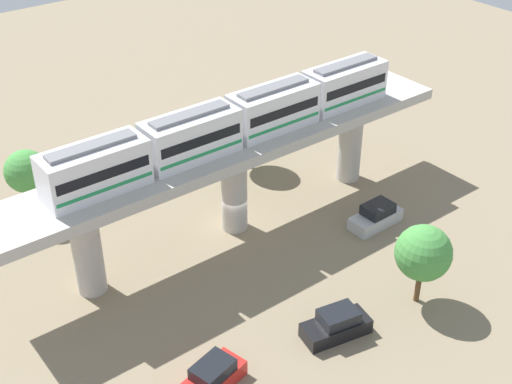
# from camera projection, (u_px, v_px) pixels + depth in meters

# --- Properties ---
(ground_plane) EXTENTS (120.00, 120.00, 0.00)m
(ground_plane) POSITION_uv_depth(u_px,v_px,m) (235.00, 227.00, 52.20)
(ground_plane) COLOR #84755B
(viaduct) EXTENTS (5.20, 35.80, 7.21)m
(viaduct) POSITION_uv_depth(u_px,v_px,m) (234.00, 161.00, 49.16)
(viaduct) COLOR #B7B2AA
(viaduct) RESTS_ON ground
(train) EXTENTS (2.64, 27.45, 3.24)m
(train) POSITION_uv_depth(u_px,v_px,m) (234.00, 122.00, 47.55)
(train) COLOR white
(train) RESTS_ON viaduct
(parked_car_red) EXTENTS (2.73, 4.50, 1.76)m
(parked_car_red) POSITION_uv_depth(u_px,v_px,m) (212.00, 378.00, 38.64)
(parked_car_red) COLOR red
(parked_car_red) RESTS_ON ground
(parked_car_black) EXTENTS (2.61, 4.48, 1.76)m
(parked_car_black) POSITION_uv_depth(u_px,v_px,m) (337.00, 325.00, 42.23)
(parked_car_black) COLOR black
(parked_car_black) RESTS_ON ground
(parked_car_silver) EXTENTS (1.87, 4.23, 1.76)m
(parked_car_silver) POSITION_uv_depth(u_px,v_px,m) (376.00, 216.00, 52.06)
(parked_car_silver) COLOR #B2B5BA
(parked_car_silver) RESTS_ON ground
(tree_near_viaduct) EXTENTS (3.60, 3.60, 5.63)m
(tree_near_viaduct) POSITION_uv_depth(u_px,v_px,m) (423.00, 253.00, 43.23)
(tree_near_viaduct) COLOR brown
(tree_near_viaduct) RESTS_ON ground
(tree_mid_lot) EXTENTS (3.73, 3.73, 5.80)m
(tree_mid_lot) POSITION_uv_depth(u_px,v_px,m) (248.00, 126.00, 57.67)
(tree_mid_lot) COLOR brown
(tree_mid_lot) RESTS_ON ground
(tree_far_corner) EXTENTS (3.24, 3.24, 5.61)m
(tree_far_corner) POSITION_uv_depth(u_px,v_px,m) (26.00, 172.00, 51.29)
(tree_far_corner) COLOR brown
(tree_far_corner) RESTS_ON ground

